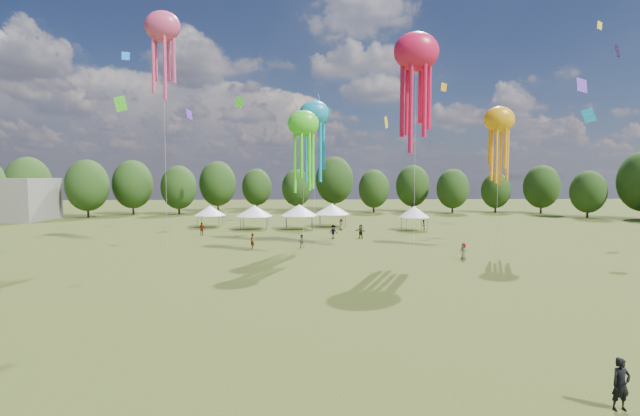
{
  "coord_description": "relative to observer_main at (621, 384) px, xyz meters",
  "views": [
    {
      "loc": [
        -4.55,
        -17.38,
        8.18
      ],
      "look_at": [
        -2.95,
        15.0,
        6.0
      ],
      "focal_mm": 25.81,
      "sensor_mm": 36.0,
      "label": 1
    }
  ],
  "objects": [
    {
      "name": "ground",
      "position": [
        -6.76,
        2.27,
        -0.93
      ],
      "size": [
        300.0,
        300.0,
        0.0
      ],
      "primitive_type": "plane",
      "color": "#384416",
      "rests_on": "ground"
    },
    {
      "name": "spectator_near",
      "position": [
        -10.86,
        37.52,
        -0.15
      ],
      "size": [
        0.77,
        0.6,
        1.56
      ],
      "primitive_type": "imported",
      "rotation": [
        0.0,
        0.0,
        3.15
      ],
      "color": "gray",
      "rests_on": "ground"
    },
    {
      "name": "festival_tents",
      "position": [
        -11.1,
        58.14,
        1.95
      ],
      "size": [
        37.07,
        11.18,
        3.89
      ],
      "color": "#47474C",
      "rests_on": "ground"
    },
    {
      "name": "observer_main",
      "position": [
        0.0,
        0.0,
        0.0
      ],
      "size": [
        0.71,
        0.49,
        1.86
      ],
      "primitive_type": "imported",
      "rotation": [
        0.0,
        0.0,
        0.07
      ],
      "color": "black",
      "rests_on": "ground"
    },
    {
      "name": "small_kites",
      "position": [
        -4.8,
        44.97,
        28.83
      ],
      "size": [
        78.16,
        60.08,
        44.75
      ],
      "color": "#1693BF",
      "rests_on": "ground"
    },
    {
      "name": "spectators_far",
      "position": [
        -5.51,
        46.21,
        -0.04
      ],
      "size": [
        33.91,
        26.71,
        1.87
      ],
      "color": "gray",
      "rests_on": "ground"
    },
    {
      "name": "treeline",
      "position": [
        -10.63,
        64.78,
        5.61
      ],
      "size": [
        201.57,
        95.24,
        13.43
      ],
      "color": "#38281C",
      "rests_on": "ground"
    },
    {
      "name": "show_kites",
      "position": [
        -6.31,
        36.26,
        16.7
      ],
      "size": [
        41.03,
        9.87,
        26.91
      ],
      "color": "#1693BF",
      "rests_on": "ground"
    }
  ]
}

